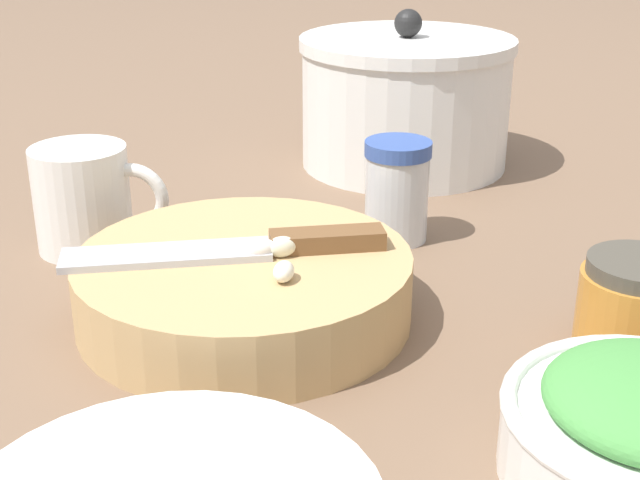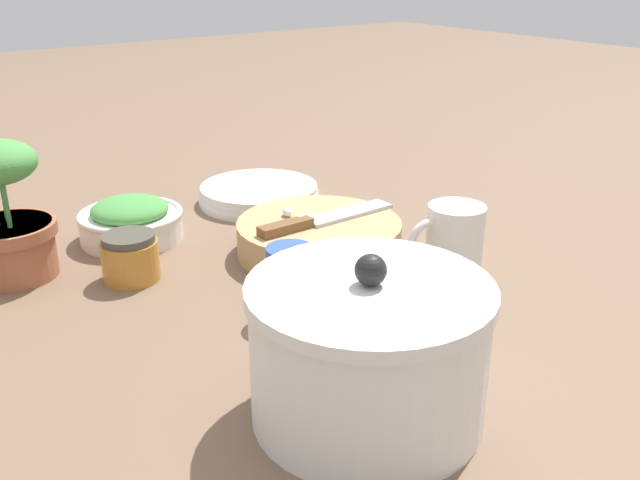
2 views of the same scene
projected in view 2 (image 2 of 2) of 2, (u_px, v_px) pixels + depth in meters
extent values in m
plane|color=brown|center=(291.00, 277.00, 0.93)|extent=(5.00, 5.00, 0.00)
cylinder|color=tan|center=(319.00, 238.00, 1.00)|extent=(0.23, 0.23, 0.05)
cube|color=brown|center=(286.00, 227.00, 0.95)|extent=(0.02, 0.08, 0.01)
cube|color=#B2B2B7|center=(349.00, 213.00, 1.01)|extent=(0.04, 0.14, 0.01)
ellipsoid|color=silver|center=(309.00, 218.00, 0.98)|extent=(0.02, 0.02, 0.01)
ellipsoid|color=silver|center=(287.00, 212.00, 1.00)|extent=(0.02, 0.02, 0.01)
ellipsoid|color=beige|center=(301.00, 219.00, 0.97)|extent=(0.01, 0.02, 0.01)
cylinder|color=silver|center=(132.00, 227.00, 1.04)|extent=(0.15, 0.15, 0.04)
torus|color=silver|center=(130.00, 214.00, 1.04)|extent=(0.15, 0.15, 0.01)
ellipsoid|color=#478E42|center=(130.00, 209.00, 1.03)|extent=(0.11, 0.11, 0.03)
cylinder|color=silver|center=(290.00, 286.00, 0.82)|extent=(0.05, 0.05, 0.07)
cylinder|color=#334F99|center=(290.00, 253.00, 0.81)|extent=(0.05, 0.05, 0.01)
cylinder|color=silver|center=(455.00, 236.00, 0.95)|extent=(0.08, 0.08, 0.09)
torus|color=silver|center=(428.00, 240.00, 0.93)|extent=(0.02, 0.06, 0.06)
cylinder|color=silver|center=(259.00, 199.00, 1.20)|extent=(0.20, 0.20, 0.01)
cylinder|color=silver|center=(259.00, 194.00, 1.20)|extent=(0.20, 0.20, 0.01)
cylinder|color=silver|center=(259.00, 188.00, 1.20)|extent=(0.20, 0.20, 0.01)
cylinder|color=#BC7A2D|center=(131.00, 261.00, 0.92)|extent=(0.07, 0.07, 0.05)
cylinder|color=#474238|center=(128.00, 238.00, 0.90)|extent=(0.07, 0.07, 0.01)
cylinder|color=silver|center=(368.00, 357.00, 0.64)|extent=(0.21, 0.21, 0.12)
cylinder|color=silver|center=(370.00, 291.00, 0.61)|extent=(0.22, 0.22, 0.01)
sphere|color=black|center=(371.00, 270.00, 0.60)|extent=(0.03, 0.03, 0.03)
cylinder|color=#A35B3D|center=(12.00, 250.00, 0.92)|extent=(0.11, 0.11, 0.07)
cylinder|color=#A35B3D|center=(8.00, 229.00, 0.91)|extent=(0.12, 0.12, 0.02)
cylinder|color=#478E42|center=(5.00, 197.00, 0.88)|extent=(0.01, 0.01, 0.08)
cylinder|color=#478E42|center=(3.00, 189.00, 0.91)|extent=(0.01, 0.01, 0.08)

